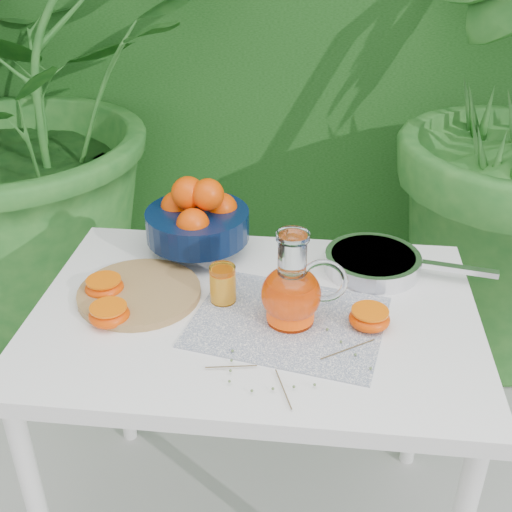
# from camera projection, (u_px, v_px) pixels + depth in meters

# --- Properties ---
(potted_plant_left) EXTENTS (2.59, 2.59, 1.83)m
(potted_plant_left) POSITION_uv_depth(u_px,v_px,m) (9.00, 91.00, 2.39)
(potted_plant_left) COLOR #226322
(potted_plant_left) RESTS_ON ground
(white_table) EXTENTS (1.00, 0.70, 0.75)m
(white_table) POSITION_uv_depth(u_px,v_px,m) (255.00, 339.00, 1.49)
(white_table) COLOR white
(white_table) RESTS_ON ground
(placemat) EXTENTS (0.46, 0.39, 0.00)m
(placemat) POSITION_uv_depth(u_px,v_px,m) (288.00, 321.00, 1.41)
(placemat) COLOR #0C1F48
(placemat) RESTS_ON white_table
(cutting_board) EXTENTS (0.30, 0.30, 0.02)m
(cutting_board) POSITION_uv_depth(u_px,v_px,m) (139.00, 293.00, 1.49)
(cutting_board) COLOR olive
(cutting_board) RESTS_ON white_table
(fruit_bowl) EXTENTS (0.27, 0.27, 0.21)m
(fruit_bowl) POSITION_uv_depth(u_px,v_px,m) (198.00, 218.00, 1.63)
(fruit_bowl) COLOR black
(fruit_bowl) RESTS_ON white_table
(juice_pitcher) EXTENTS (0.19, 0.13, 0.22)m
(juice_pitcher) POSITION_uv_depth(u_px,v_px,m) (292.00, 292.00, 1.37)
(juice_pitcher) COLOR white
(juice_pitcher) RESTS_ON white_table
(juice_tumbler) EXTENTS (0.08, 0.08, 0.09)m
(juice_tumbler) POSITION_uv_depth(u_px,v_px,m) (223.00, 285.00, 1.45)
(juice_tumbler) COLOR white
(juice_tumbler) RESTS_ON white_table
(saute_pan) EXTENTS (0.43, 0.27, 0.04)m
(saute_pan) POSITION_uv_depth(u_px,v_px,m) (374.00, 262.00, 1.59)
(saute_pan) COLOR silver
(saute_pan) RESTS_ON white_table
(orange_halves) EXTENTS (0.71, 0.21, 0.04)m
(orange_halves) POSITION_uv_depth(u_px,v_px,m) (192.00, 306.00, 1.42)
(orange_halves) COLOR #F23C02
(orange_halves) RESTS_ON white_table
(thyme_sprigs) EXTENTS (0.34, 0.25, 0.01)m
(thyme_sprigs) POSITION_uv_depth(u_px,v_px,m) (291.00, 366.00, 1.27)
(thyme_sprigs) COLOR #4F3F24
(thyme_sprigs) RESTS_ON white_table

